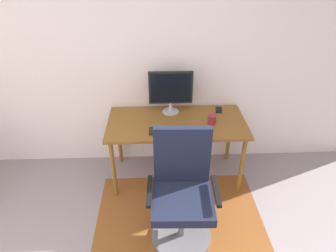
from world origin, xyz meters
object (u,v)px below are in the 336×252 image
(monitor, at_px, (171,89))
(keyboard, at_px, (171,131))
(computer_mouse, at_px, (206,130))
(office_chair, at_px, (182,198))
(coffee_cup, at_px, (212,119))
(cell_phone, at_px, (219,110))
(desk, at_px, (177,127))

(monitor, xyz_separation_m, keyboard, (-0.02, -0.40, -0.26))
(keyboard, height_order, computer_mouse, computer_mouse)
(office_chair, bearing_deg, computer_mouse, 67.40)
(keyboard, distance_m, office_chair, 0.68)
(coffee_cup, relative_size, cell_phone, 0.69)
(office_chair, bearing_deg, desk, 91.76)
(desk, distance_m, computer_mouse, 0.35)
(cell_phone, bearing_deg, coffee_cup, -104.62)
(desk, height_order, office_chair, office_chair)
(keyboard, height_order, office_chair, office_chair)
(keyboard, relative_size, office_chair, 0.41)
(desk, height_order, keyboard, keyboard)
(cell_phone, bearing_deg, office_chair, -105.45)
(keyboard, distance_m, coffee_cup, 0.45)
(monitor, distance_m, keyboard, 0.47)
(computer_mouse, bearing_deg, office_chair, -114.58)
(monitor, distance_m, computer_mouse, 0.58)
(coffee_cup, bearing_deg, office_chair, -115.55)
(coffee_cup, bearing_deg, keyboard, -162.04)
(monitor, bearing_deg, cell_phone, 1.91)
(keyboard, height_order, coffee_cup, coffee_cup)
(computer_mouse, bearing_deg, monitor, 128.04)
(keyboard, bearing_deg, monitor, 87.79)
(desk, bearing_deg, keyboard, -109.90)
(desk, xyz_separation_m, coffee_cup, (0.35, -0.05, 0.12))
(desk, bearing_deg, coffee_cup, -8.25)
(desk, bearing_deg, office_chair, -90.22)
(coffee_cup, height_order, cell_phone, coffee_cup)
(desk, relative_size, office_chair, 1.37)
(desk, height_order, coffee_cup, coffee_cup)
(monitor, distance_m, cell_phone, 0.59)
(office_chair, bearing_deg, keyboard, 98.06)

